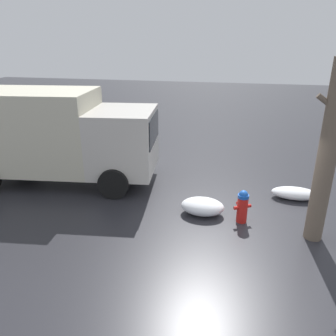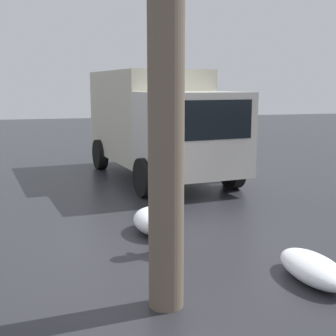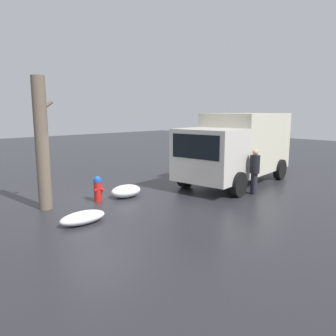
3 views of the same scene
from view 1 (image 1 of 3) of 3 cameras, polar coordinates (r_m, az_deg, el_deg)
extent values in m
plane|color=#28282D|center=(8.74, 12.61, -9.05)|extent=(60.00, 60.00, 0.00)
cylinder|color=red|center=(8.57, 12.79, -7.10)|extent=(0.27, 0.27, 0.67)
cylinder|color=blue|center=(8.40, 13.00, -4.82)|extent=(0.28, 0.28, 0.08)
sphere|color=blue|center=(8.39, 13.02, -4.56)|extent=(0.23, 0.23, 0.23)
cylinder|color=red|center=(8.68, 12.23, -6.09)|extent=(0.15, 0.14, 0.11)
cylinder|color=red|center=(8.45, 11.75, -6.82)|extent=(0.13, 0.13, 0.09)
cylinder|color=red|center=(8.62, 13.90, -6.42)|extent=(0.13, 0.13, 0.09)
cylinder|color=#6B5B4C|center=(7.80, 25.96, 1.87)|extent=(0.41, 0.41, 4.06)
cylinder|color=#6B5B4C|center=(7.50, 26.00, 10.20)|extent=(0.46, 0.11, 0.37)
cube|color=beige|center=(10.38, -7.70, 4.77)|extent=(2.19, 2.55, 1.94)
cube|color=black|center=(10.11, -2.46, 6.77)|extent=(0.29, 1.94, 0.85)
cube|color=beige|center=(11.37, -22.89, 6.16)|extent=(4.42, 2.85, 2.48)
cylinder|color=black|center=(11.78, -6.70, 1.88)|extent=(0.93, 0.40, 0.90)
cylinder|color=black|center=(9.68, -9.46, -2.69)|extent=(0.93, 0.40, 0.90)
cylinder|color=black|center=(13.17, -23.86, 2.26)|extent=(0.93, 0.40, 0.90)
cylinder|color=#23232D|center=(12.21, -9.71, 2.13)|extent=(0.25, 0.25, 0.79)
cylinder|color=black|center=(11.99, -9.92, 5.40)|extent=(0.36, 0.36, 0.66)
sphere|color=tan|center=(11.88, -10.05, 7.42)|extent=(0.21, 0.21, 0.21)
ellipsoid|color=white|center=(8.83, 6.02, -6.66)|extent=(1.15, 0.78, 0.44)
ellipsoid|color=white|center=(10.29, 21.17, -4.13)|extent=(1.31, 0.62, 0.34)
camera|label=2|loc=(9.16, 59.96, -0.84)|focal=50.00mm
camera|label=3|loc=(18.08, 32.61, 13.90)|focal=35.00mm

